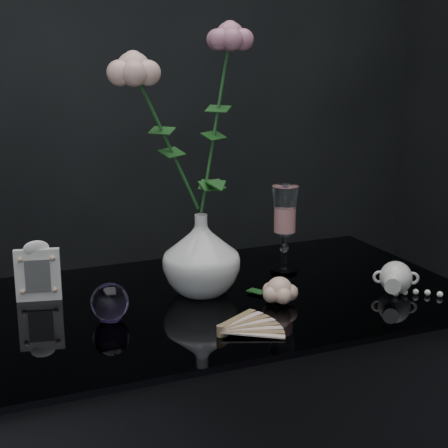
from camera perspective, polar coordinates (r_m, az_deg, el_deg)
name	(u,v)px	position (r m, az deg, el deg)	size (l,w,h in m)	color
vase	(201,254)	(1.38, -1.90, -2.54)	(0.16, 0.16, 0.16)	white
wine_glass	(285,229)	(1.52, 5.06, -0.46)	(0.06, 0.06, 0.20)	white
picture_frame	(38,271)	(1.40, -15.23, -3.76)	(0.09, 0.07, 0.12)	white
paperweight	(110,302)	(1.28, -9.47, -6.40)	(0.07, 0.07, 0.07)	#9174BC
paper_fan	(220,330)	(1.20, -0.31, -8.79)	(0.22, 0.18, 0.02)	#F5EAC4
loose_rose	(279,290)	(1.35, 4.63, -5.50)	(0.12, 0.16, 0.05)	#FFBFA4
pearl_jar	(396,276)	(1.45, 14.10, -4.22)	(0.23, 0.24, 0.07)	silver
roses	(189,116)	(1.33, -2.95, 8.94)	(0.28, 0.12, 0.42)	#FFB9A7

